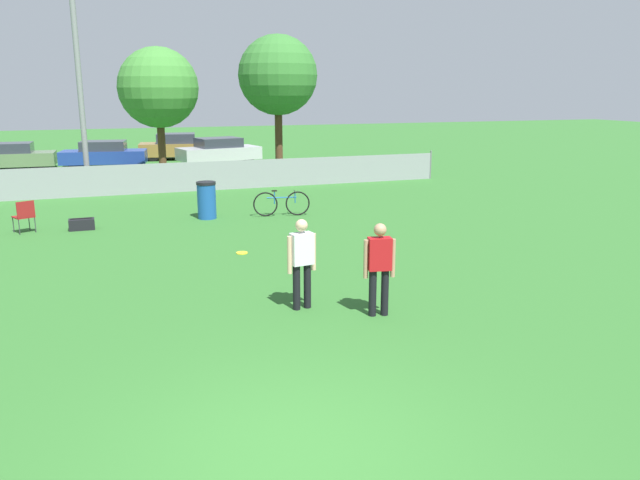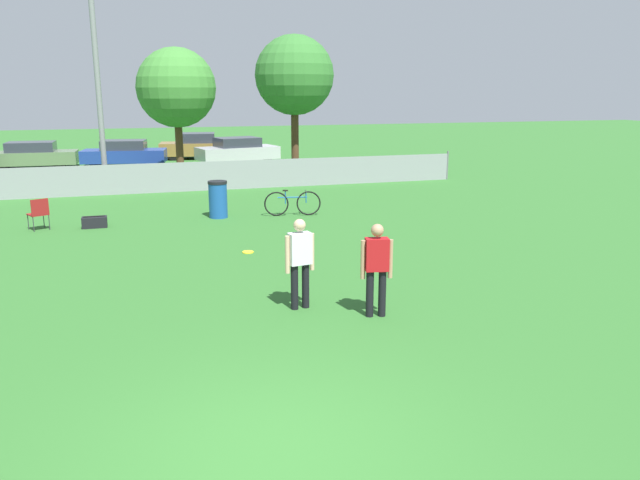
% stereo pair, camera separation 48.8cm
% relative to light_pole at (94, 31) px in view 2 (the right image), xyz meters
% --- Properties ---
extents(ground_plane, '(120.00, 120.00, 0.00)m').
position_rel_light_pole_xyz_m(ground_plane, '(2.06, -19.15, -5.81)').
color(ground_plane, '#2D6628').
extents(fence_backline, '(23.68, 0.07, 1.21)m').
position_rel_light_pole_xyz_m(fence_backline, '(2.06, -1.15, -5.26)').
color(fence_backline, gray).
rests_on(fence_backline, ground_plane).
extents(light_pole, '(0.90, 0.36, 10.04)m').
position_rel_light_pole_xyz_m(light_pole, '(0.00, 0.00, 0.00)').
color(light_pole, gray).
rests_on(light_pole, ground_plane).
extents(tree_near_pole, '(3.32, 3.32, 5.48)m').
position_rel_light_pole_xyz_m(tree_near_pole, '(3.02, 2.55, -2.00)').
color(tree_near_pole, '#4C331E').
rests_on(tree_near_pole, ground_plane).
extents(tree_far_right, '(3.29, 3.29, 5.98)m').
position_rel_light_pole_xyz_m(tree_far_right, '(7.72, 0.97, -1.50)').
color(tree_far_right, '#4C331E').
rests_on(tree_far_right, ground_plane).
extents(player_defender_red, '(0.53, 0.29, 1.60)m').
position_rel_light_pole_xyz_m(player_defender_red, '(4.65, -15.66, -4.89)').
color(player_defender_red, black).
rests_on(player_defender_red, ground_plane).
extents(player_receiver_white, '(0.54, 0.27, 1.60)m').
position_rel_light_pole_xyz_m(player_receiver_white, '(3.54, -14.90, -4.89)').
color(player_receiver_white, black).
rests_on(player_receiver_white, ground_plane).
extents(frisbee_disc, '(0.27, 0.27, 0.03)m').
position_rel_light_pole_xyz_m(frisbee_disc, '(3.39, -10.82, -5.79)').
color(frisbee_disc, yellow).
rests_on(frisbee_disc, ground_plane).
extents(folding_chair_sideline, '(0.62, 0.62, 0.88)m').
position_rel_light_pole_xyz_m(folding_chair_sideline, '(-1.57, -6.76, -5.30)').
color(folding_chair_sideline, '#333338').
rests_on(folding_chair_sideline, ground_plane).
extents(bicycle_sideline, '(1.70, 0.48, 0.80)m').
position_rel_light_pole_xyz_m(bicycle_sideline, '(5.54, -6.84, -5.43)').
color(bicycle_sideline, black).
rests_on(bicycle_sideline, ground_plane).
extents(trash_bin, '(0.57, 0.57, 1.10)m').
position_rel_light_pole_xyz_m(trash_bin, '(3.33, -6.46, -5.25)').
color(trash_bin, '#194C99').
rests_on(trash_bin, ground_plane).
extents(gear_bag_sideline, '(0.67, 0.37, 0.32)m').
position_rel_light_pole_xyz_m(gear_bag_sideline, '(-0.17, -6.83, -5.66)').
color(gear_bag_sideline, black).
rests_on(gear_bag_sideline, ground_plane).
extents(parked_car_olive, '(4.22, 1.86, 1.28)m').
position_rel_light_pole_xyz_m(parked_car_olive, '(-3.57, 8.32, -5.17)').
color(parked_car_olive, black).
rests_on(parked_car_olive, ground_plane).
extents(parked_car_blue, '(4.22, 2.29, 1.31)m').
position_rel_light_pole_xyz_m(parked_car_blue, '(0.74, 7.71, -5.15)').
color(parked_car_blue, black).
rests_on(parked_car_blue, ground_plane).
extents(parked_car_tan, '(4.14, 2.36, 1.41)m').
position_rel_light_pole_xyz_m(parked_car_tan, '(4.57, 10.41, -5.12)').
color(parked_car_tan, black).
rests_on(parked_car_tan, ground_plane).
extents(parked_car_silver, '(4.41, 2.61, 1.32)m').
position_rel_light_pole_xyz_m(parked_car_silver, '(6.40, 7.66, -5.16)').
color(parked_car_silver, black).
rests_on(parked_car_silver, ground_plane).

